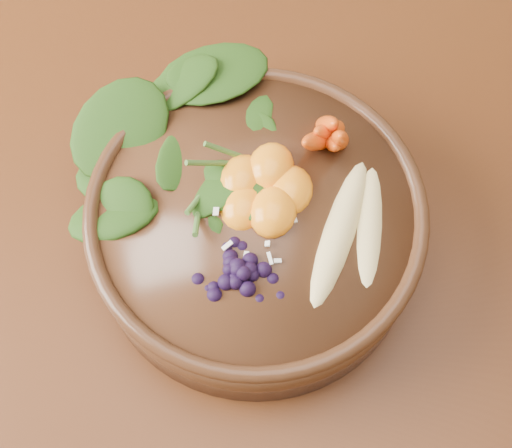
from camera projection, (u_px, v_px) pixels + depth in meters
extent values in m
plane|color=#381E0F|center=(270.00, 391.00, 1.37)|extent=(4.00, 4.00, 0.00)
cube|color=#4F2711|center=(283.00, 240.00, 0.70)|extent=(1.60, 0.90, 0.04)
cylinder|color=#4B2C1A|center=(256.00, 229.00, 0.64)|extent=(0.30, 0.30, 0.08)
ellipsoid|color=#E0CC84|center=(372.00, 219.00, 0.59)|extent=(0.05, 0.16, 0.02)
ellipsoid|color=#E0CC84|center=(341.00, 224.00, 0.58)|extent=(0.04, 0.15, 0.02)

